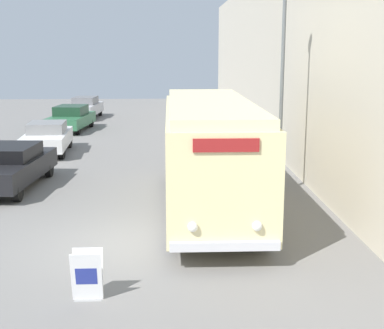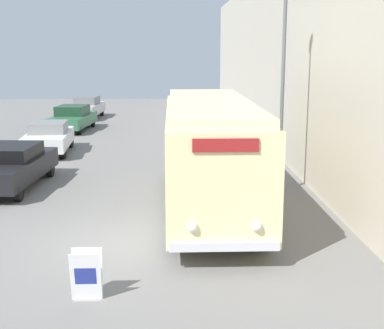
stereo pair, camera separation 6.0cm
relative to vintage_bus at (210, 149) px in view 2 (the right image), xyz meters
The scene contains 9 objects.
ground_plane 4.25m from the vintage_bus, 128.44° to the right, with size 80.00×80.00×0.00m, color slate.
building_wall_right 8.31m from the vintage_bus, 61.70° to the left, with size 0.30×60.00×8.56m.
vintage_bus is the anchor object (origin of this frame).
sign_board 6.57m from the vintage_bus, 115.15° to the right, with size 0.58×0.37×0.98m.
streetlamp 4.01m from the vintage_bus, 37.85° to the left, with size 0.36×0.36×6.67m.
parked_car_near 7.25m from the vintage_bus, 157.01° to the left, with size 2.23×4.86×1.46m.
parked_car_mid 11.36m from the vintage_bus, 126.65° to the left, with size 2.13×4.30×1.42m.
parked_car_far 17.65m from the vintage_bus, 113.21° to the left, with size 2.34×4.66×1.46m.
parked_car_distant 23.05m from the vintage_bus, 107.64° to the left, with size 2.05×4.44×1.49m.
Camera 2 is at (1.30, -12.30, 4.65)m, focal length 50.00 mm.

